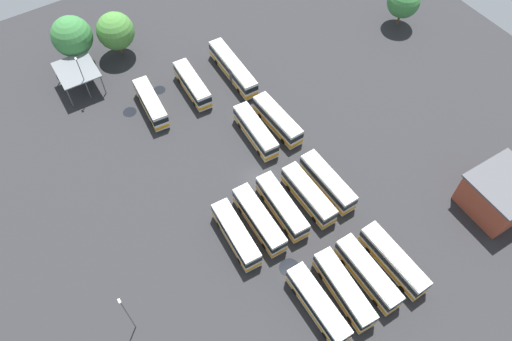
{
  "coord_description": "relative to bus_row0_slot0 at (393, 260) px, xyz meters",
  "views": [
    {
      "loc": [
        -36.15,
        23.58,
        63.39
      ],
      "look_at": [
        0.59,
        -0.02,
        1.56
      ],
      "focal_mm": 34.5,
      "sensor_mm": 36.0,
      "label": 1
    }
  ],
  "objects": [
    {
      "name": "ground_plane",
      "position": [
        22.25,
        7.56,
        -1.88
      ],
      "size": [
        120.75,
        120.75,
        0.0
      ],
      "primitive_type": "plane",
      "color": "#28282B"
    },
    {
      "name": "bus_row1_slot1",
      "position": [
        14.73,
        3.5,
        -0.0
      ],
      "size": [
        10.59,
        2.65,
        3.55
      ],
      "color": "silver",
      "rests_on": "ground_plane"
    },
    {
      "name": "puddle_near_shelter",
      "position": [
        45.94,
        18.61,
        -1.87
      ],
      "size": [
        2.35,
        2.35,
        0.01
      ],
      "primitive_type": "cylinder",
      "color": "black",
      "rests_on": "ground_plane"
    },
    {
      "name": "puddle_centre_drain",
      "position": [
        47.92,
        11.96,
        -1.87
      ],
      "size": [
        2.18,
        2.18,
        0.01
      ],
      "primitive_type": "cylinder",
      "color": "black",
      "rests_on": "ground_plane"
    },
    {
      "name": "tree_west_edge",
      "position": [
        38.72,
        -36.32,
        3.38
      ],
      "size": [
        6.28,
        6.28,
        8.4
      ],
      "color": "brown",
      "rests_on": "ground_plane"
    },
    {
      "name": "bus_row2_slot0",
      "position": [
        29.37,
        -0.88,
        -0.0
      ],
      "size": [
        10.82,
        2.88,
        3.55
      ],
      "color": "silver",
      "rests_on": "ground_plane"
    },
    {
      "name": "bus_row1_slot3",
      "position": [
        15.17,
        11.92,
        -0.0
      ],
      "size": [
        11.18,
        2.94,
        3.55
      ],
      "color": "silver",
      "rests_on": "ground_plane"
    },
    {
      "name": "bus_row1_slot4",
      "position": [
        14.91,
        15.96,
        -0.0
      ],
      "size": [
        10.57,
        3.21,
        3.55
      ],
      "color": "silver",
      "rests_on": "ground_plane"
    },
    {
      "name": "bus_row2_slot1",
      "position": [
        29.29,
        3.46,
        -0.0
      ],
      "size": [
        10.76,
        3.16,
        3.55
      ],
      "color": "silver",
      "rests_on": "ground_plane"
    },
    {
      "name": "lamp_post_mid_lot",
      "position": [
        11.36,
        33.36,
        3.24
      ],
      "size": [
        0.56,
        0.28,
        9.39
      ],
      "color": "slate",
      "rests_on": "ground_plane"
    },
    {
      "name": "depot_building",
      "position": [
        -0.78,
        -19.56,
        1.17
      ],
      "size": [
        8.99,
        9.55,
        6.06
      ],
      "color": "#99422D",
      "rests_on": "ground_plane"
    },
    {
      "name": "bus_row0_slot3",
      "position": [
        0.58,
        12.37,
        -0.0
      ],
      "size": [
        11.08,
        2.77,
        3.55
      ],
      "color": "silver",
      "rests_on": "ground_plane"
    },
    {
      "name": "bus_row0_slot0",
      "position": [
        0.0,
        0.0,
        0.0
      ],
      "size": [
        11.2,
        2.79,
        3.55
      ],
      "color": "silver",
      "rests_on": "ground_plane"
    },
    {
      "name": "lamp_post_far_corner",
      "position": [
        52.8,
        22.92,
        3.07
      ],
      "size": [
        0.56,
        0.28,
        9.06
      ],
      "color": "slate",
      "rests_on": "ground_plane"
    },
    {
      "name": "bus_row0_slot1",
      "position": [
        0.4,
        4.2,
        -0.0
      ],
      "size": [
        11.07,
        2.67,
        3.55
      ],
      "color": "silver",
      "rests_on": "ground_plane"
    },
    {
      "name": "bus_row3_slot4",
      "position": [
        44.07,
        15.12,
        -0.0
      ],
      "size": [
        10.46,
        3.52,
        3.55
      ],
      "color": "silver",
      "rests_on": "ground_plane"
    },
    {
      "name": "bus_row3_slot2",
      "position": [
        44.18,
        7.06,
        -0.0
      ],
      "size": [
        10.59,
        3.2,
        3.55
      ],
      "color": "silver",
      "rests_on": "ground_plane"
    },
    {
      "name": "bus_row3_slot0",
      "position": [
        43.8,
        -1.02,
        0.0
      ],
      "size": [
        13.89,
        3.16,
        3.55
      ],
      "color": "silver",
      "rests_on": "ground_plane"
    },
    {
      "name": "bus_row1_slot0",
      "position": [
        15.03,
        -0.3,
        -0.0
      ],
      "size": [
        10.73,
        2.72,
        3.55
      ],
      "color": "silver",
      "rests_on": "ground_plane"
    },
    {
      "name": "bus_row1_slot2",
      "position": [
        15.23,
        7.93,
        -0.0
      ],
      "size": [
        10.96,
        3.07,
        3.55
      ],
      "color": "silver",
      "rests_on": "ground_plane"
    },
    {
      "name": "puddle_between_rows",
      "position": [
        7.36,
        11.98,
        -1.87
      ],
      "size": [
        2.89,
        2.89,
        0.01
      ],
      "primitive_type": "cylinder",
      "color": "black",
      "rests_on": "ground_plane"
    },
    {
      "name": "tree_northwest",
      "position": [
        62.41,
        20.95,
        4.1
      ],
      "size": [
        7.25,
        7.25,
        9.6
      ],
      "color": "brown",
      "rests_on": "ground_plane"
    },
    {
      "name": "tree_northeast",
      "position": [
        60.38,
        13.67,
        3.46
      ],
      "size": [
        6.82,
        6.82,
        8.75
      ],
      "color": "brown",
      "rests_on": "ground_plane"
    },
    {
      "name": "maintenance_shelter",
      "position": [
        55.94,
        23.18,
        2.22
      ],
      "size": [
        7.78,
        6.79,
        4.32
      ],
      "color": "slate",
      "rests_on": "ground_plane"
    },
    {
      "name": "bus_row0_slot2",
      "position": [
        0.4,
        8.26,
        -0.0
      ],
      "size": [
        11.24,
        3.34,
        3.55
      ],
      "color": "silver",
      "rests_on": "ground_plane"
    }
  ]
}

